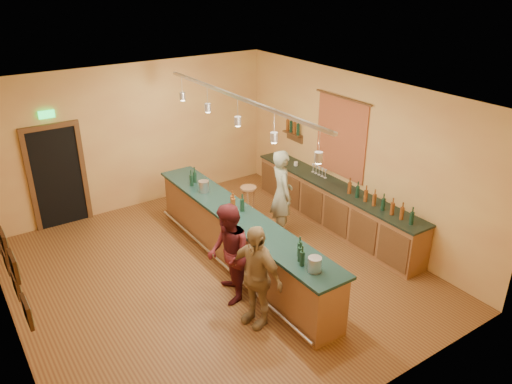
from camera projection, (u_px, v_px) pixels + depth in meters
floor at (215, 274)px, 8.93m from camera, size 7.00×7.00×0.00m
ceiling at (208, 98)px, 7.60m from camera, size 6.50×7.00×0.02m
wall_back at (133, 138)px, 10.90m from camera, size 6.50×0.02×3.20m
wall_front at (364, 301)px, 5.62m from camera, size 6.50×0.02×3.20m
wall_right at (355, 155)px, 9.91m from camera, size 0.02×7.00×3.20m
doorway at (57, 175)px, 10.22m from camera, size 1.15×0.09×2.48m
tapestry at (341, 138)px, 10.10m from camera, size 0.03×1.40×1.60m
bottle_shelf at (293, 129)px, 11.28m from camera, size 0.17×0.55×0.54m
picture_grid at (6, 251)px, 5.92m from camera, size 0.06×2.20×0.70m
back_counter at (334, 205)px, 10.37m from camera, size 0.60×4.55×1.27m
tasting_bar at (240, 236)px, 8.94m from camera, size 0.73×5.10×1.38m
pendant_track at (238, 107)px, 7.95m from camera, size 0.11×4.60×0.50m
bartender at (282, 194)px, 9.87m from camera, size 0.61×0.76×1.82m
customer_a at (228, 254)px, 7.95m from camera, size 0.90×1.00×1.69m
customer_b at (256, 276)px, 7.41m from camera, size 0.64×1.05×1.67m
bar_stool at (248, 193)px, 10.71m from camera, size 0.35×0.35×0.72m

